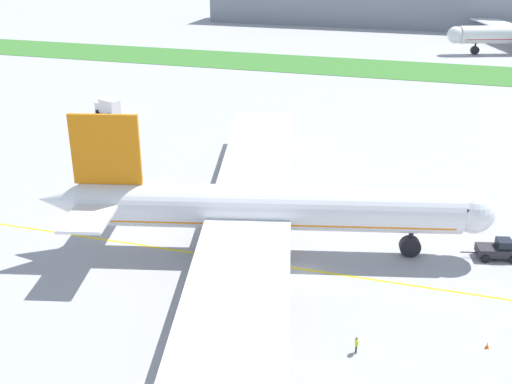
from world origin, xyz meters
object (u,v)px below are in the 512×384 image
(pushback_tug, at_px, (498,250))
(service_truck_baggage_loader, at_px, (108,107))
(traffic_cone_near_nose, at_px, (487,345))
(airliner_foreground, at_px, (261,208))
(ground_crew_wingwalker_port, at_px, (356,343))

(pushback_tug, height_order, service_truck_baggage_loader, service_truck_baggage_loader)
(pushback_tug, bearing_deg, traffic_cone_near_nose, -95.61)
(pushback_tug, height_order, traffic_cone_near_nose, pushback_tug)
(airliner_foreground, xyz_separation_m, ground_crew_wingwalker_port, (12.95, -15.11, -4.39))
(pushback_tug, distance_m, traffic_cone_near_nose, 17.43)
(airliner_foreground, height_order, pushback_tug, airliner_foreground)
(traffic_cone_near_nose, bearing_deg, ground_crew_wingwalker_port, -160.00)
(airliner_foreground, relative_size, pushback_tug, 12.82)
(traffic_cone_near_nose, bearing_deg, pushback_tug, 84.39)
(ground_crew_wingwalker_port, xyz_separation_m, traffic_cone_near_nose, (10.84, 3.94, -0.68))
(ground_crew_wingwalker_port, bearing_deg, traffic_cone_near_nose, 20.00)
(airliner_foreground, distance_m, pushback_tug, 26.58)
(pushback_tug, relative_size, service_truck_baggage_loader, 1.05)
(airliner_foreground, height_order, service_truck_baggage_loader, airliner_foreground)
(traffic_cone_near_nose, bearing_deg, service_truck_baggage_loader, 140.42)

